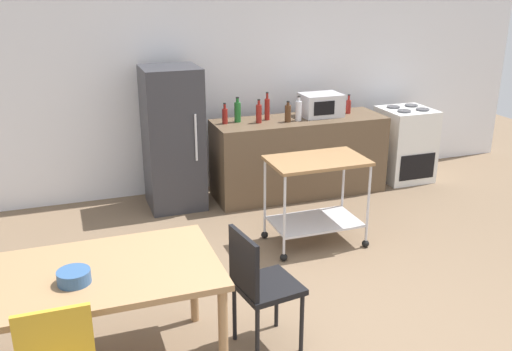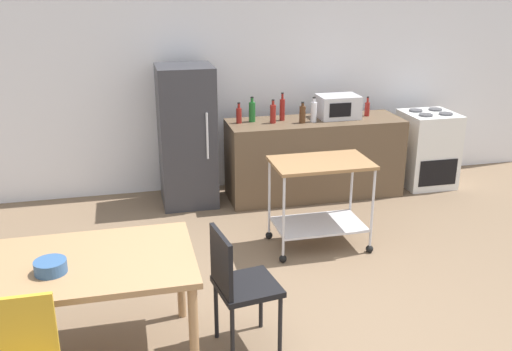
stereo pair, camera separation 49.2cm
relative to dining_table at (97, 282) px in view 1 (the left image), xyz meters
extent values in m
plane|color=brown|center=(1.58, -0.02, -0.67)|extent=(12.00, 12.00, 0.00)
cube|color=white|center=(1.58, 3.18, 0.78)|extent=(8.40, 0.12, 2.90)
cube|color=brown|center=(2.48, 2.58, -0.22)|extent=(2.00, 0.64, 0.90)
cube|color=#A37A51|center=(0.00, 0.00, 0.06)|extent=(1.50, 0.90, 0.04)
cylinder|color=#A37A51|center=(0.69, -0.39, -0.32)|extent=(0.06, 0.06, 0.71)
cylinder|color=#A37A51|center=(0.69, 0.39, -0.32)|extent=(0.06, 0.06, 0.71)
cube|color=black|center=(1.09, -0.08, -0.20)|extent=(0.46, 0.46, 0.04)
cube|color=black|center=(0.92, -0.11, 0.02)|extent=(0.09, 0.38, 0.40)
cylinder|color=black|center=(1.29, -0.22, -0.45)|extent=(0.03, 0.03, 0.45)
cylinder|color=black|center=(1.24, 0.12, -0.45)|extent=(0.03, 0.03, 0.45)
cylinder|color=black|center=(0.95, -0.27, -0.45)|extent=(0.03, 0.03, 0.45)
cylinder|color=black|center=(0.90, 0.06, -0.45)|extent=(0.03, 0.03, 0.45)
cube|color=gold|center=(-0.25, -0.60, 0.02)|extent=(0.38, 0.03, 0.40)
cube|color=white|center=(3.93, 2.60, -0.22)|extent=(0.60, 0.60, 0.90)
cube|color=black|center=(3.93, 2.29, -0.42)|extent=(0.48, 0.01, 0.32)
cylinder|color=#47474C|center=(3.80, 2.48, 0.24)|extent=(0.16, 0.16, 0.02)
cylinder|color=#47474C|center=(4.06, 2.48, 0.24)|extent=(0.16, 0.16, 0.02)
cylinder|color=#47474C|center=(3.80, 2.72, 0.24)|extent=(0.16, 0.16, 0.02)
cylinder|color=#47474C|center=(4.06, 2.72, 0.24)|extent=(0.16, 0.16, 0.02)
cube|color=#333338|center=(1.03, 2.68, 0.10)|extent=(0.60, 0.60, 1.55)
cylinder|color=silver|center=(1.21, 2.36, 0.18)|extent=(0.02, 0.02, 0.50)
cube|color=olive|center=(2.09, 1.28, 0.16)|extent=(0.90, 0.56, 0.03)
cube|color=silver|center=(2.09, 1.28, -0.45)|extent=(0.83, 0.52, 0.02)
cylinder|color=silver|center=(1.67, 1.03, -0.22)|extent=(0.02, 0.02, 0.76)
sphere|color=black|center=(1.67, 1.03, -0.64)|extent=(0.07, 0.07, 0.07)
cylinder|color=silver|center=(2.51, 1.03, -0.22)|extent=(0.02, 0.02, 0.76)
sphere|color=black|center=(2.51, 1.03, -0.64)|extent=(0.07, 0.07, 0.07)
cylinder|color=silver|center=(1.67, 1.53, -0.22)|extent=(0.02, 0.02, 0.76)
sphere|color=black|center=(1.67, 1.53, -0.64)|extent=(0.07, 0.07, 0.07)
cylinder|color=silver|center=(2.51, 1.53, -0.22)|extent=(0.02, 0.02, 0.76)
sphere|color=black|center=(2.51, 1.53, -0.64)|extent=(0.07, 0.07, 0.07)
cylinder|color=maroon|center=(1.61, 2.64, 0.31)|extent=(0.06, 0.06, 0.16)
cylinder|color=maroon|center=(1.61, 2.64, 0.42)|extent=(0.03, 0.03, 0.05)
cylinder|color=black|center=(1.61, 2.64, 0.46)|extent=(0.03, 0.03, 0.01)
cylinder|color=#1E6628|center=(1.76, 2.67, 0.34)|extent=(0.07, 0.07, 0.22)
cylinder|color=#1E6628|center=(1.76, 2.67, 0.47)|extent=(0.03, 0.03, 0.05)
cylinder|color=black|center=(1.76, 2.67, 0.50)|extent=(0.04, 0.04, 0.01)
cylinder|color=maroon|center=(1.97, 2.56, 0.33)|extent=(0.06, 0.06, 0.20)
cylinder|color=maroon|center=(1.97, 2.56, 0.46)|extent=(0.03, 0.03, 0.05)
cylinder|color=black|center=(1.97, 2.56, 0.49)|extent=(0.03, 0.03, 0.01)
cylinder|color=maroon|center=(2.11, 2.65, 0.35)|extent=(0.06, 0.06, 0.24)
cylinder|color=maroon|center=(2.11, 2.65, 0.50)|extent=(0.03, 0.03, 0.06)
cylinder|color=black|center=(2.11, 2.65, 0.54)|extent=(0.03, 0.03, 0.01)
cylinder|color=#4C2D19|center=(2.29, 2.49, 0.32)|extent=(0.07, 0.07, 0.19)
cylinder|color=#4C2D19|center=(2.29, 2.49, 0.44)|extent=(0.03, 0.03, 0.04)
cylinder|color=black|center=(2.29, 2.49, 0.46)|extent=(0.03, 0.03, 0.01)
cylinder|color=silver|center=(2.43, 2.51, 0.34)|extent=(0.07, 0.07, 0.22)
cylinder|color=silver|center=(2.43, 2.51, 0.47)|extent=(0.03, 0.03, 0.05)
cylinder|color=black|center=(2.43, 2.51, 0.50)|extent=(0.03, 0.03, 0.01)
cube|color=silver|center=(2.76, 2.63, 0.36)|extent=(0.46, 0.34, 0.26)
cube|color=black|center=(2.72, 2.45, 0.36)|extent=(0.25, 0.01, 0.16)
cylinder|color=maroon|center=(3.13, 2.63, 0.31)|extent=(0.06, 0.06, 0.16)
cylinder|color=maroon|center=(3.13, 2.63, 0.42)|extent=(0.03, 0.03, 0.06)
cylinder|color=black|center=(3.13, 2.63, 0.45)|extent=(0.03, 0.03, 0.01)
cylinder|color=#33598C|center=(-0.13, -0.11, 0.12)|extent=(0.19, 0.19, 0.08)
camera|label=1|loc=(-0.09, -3.20, 1.77)|focal=39.73mm
camera|label=2|loc=(0.38, -3.34, 1.77)|focal=39.73mm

